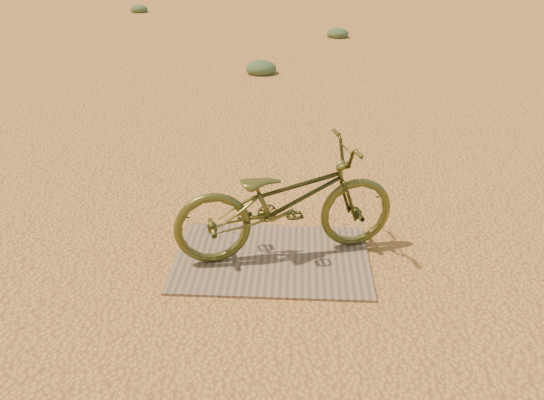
{
  "coord_description": "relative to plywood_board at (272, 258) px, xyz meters",
  "views": [
    {
      "loc": [
        0.29,
        -4.2,
        2.38
      ],
      "look_at": [
        0.09,
        -0.53,
        0.55
      ],
      "focal_mm": 35.0,
      "sensor_mm": 36.0,
      "label": 1
    }
  ],
  "objects": [
    {
      "name": "ground",
      "position": [
        -0.09,
        0.53,
        -0.01
      ],
      "size": [
        120.0,
        120.0,
        0.0
      ],
      "primitive_type": "plane",
      "color": "#C98A44",
      "rests_on": "ground"
    },
    {
      "name": "plywood_board",
      "position": [
        0.0,
        0.0,
        0.0
      ],
      "size": [
        1.58,
        1.07,
        0.02
      ],
      "primitive_type": "cube",
      "color": "#7B6653",
      "rests_on": "ground"
    },
    {
      "name": "bicycle",
      "position": [
        0.11,
        0.09,
        0.48
      ],
      "size": [
        1.9,
        1.11,
        0.95
      ],
      "primitive_type": "imported",
      "rotation": [
        0.0,
        0.0,
        1.86
      ],
      "color": "#4A4F1E",
      "rests_on": "plywood_board"
    },
    {
      "name": "kale_a",
      "position": [
        -0.57,
        6.57,
        -0.01
      ],
      "size": [
        0.59,
        0.59,
        0.32
      ],
      "primitive_type": "ellipsoid",
      "color": "#43603E",
      "rests_on": "ground"
    },
    {
      "name": "kale_b",
      "position": [
        1.14,
        10.75,
        -0.01
      ],
      "size": [
        0.57,
        0.57,
        0.31
      ],
      "primitive_type": "ellipsoid",
      "color": "#43603E",
      "rests_on": "ground"
    },
    {
      "name": "kale_c",
      "position": [
        -5.48,
        15.48,
        -0.01
      ],
      "size": [
        0.6,
        0.6,
        0.33
      ],
      "primitive_type": "ellipsoid",
      "color": "#43603E",
      "rests_on": "ground"
    }
  ]
}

